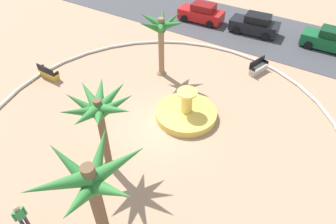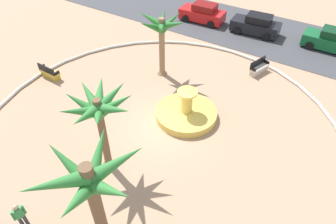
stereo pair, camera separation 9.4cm
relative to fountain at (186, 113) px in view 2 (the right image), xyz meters
The scene contains 13 objects.
ground_plane 1.87m from the fountain, 113.67° to the right, with size 80.00×80.00×0.00m, color tan.
plaza_curb 1.86m from the fountain, 113.67° to the right, with size 20.33×20.33×0.20m, color silver.
street_asphalt 12.89m from the fountain, 93.30° to the left, with size 48.00×8.00×0.03m, color #424247.
fountain is the anchor object (origin of this frame).
palm_tree_near_fountain 9.29m from the fountain, 81.46° to the right, with size 3.66×3.60×5.35m.
palm_tree_by_curb 5.65m from the fountain, 140.64° to the left, with size 3.33×3.10×4.38m.
palm_tree_mid_plaza 6.35m from the fountain, 105.71° to the right, with size 3.37×3.41×4.50m.
bench_east 7.09m from the fountain, 74.01° to the left, with size 0.96×1.68×1.00m.
bench_southeast 10.11m from the fountain, behind, with size 1.61×0.53×1.00m.
person_cyclist_helmet 9.93m from the fountain, 102.64° to the right, with size 0.27×0.52×1.64m.
parked_car_leftmost 13.23m from the fountain, 113.80° to the left, with size 4.10×2.11×1.67m.
parked_car_second 12.43m from the fountain, 91.97° to the left, with size 4.11×2.14×1.67m.
parked_car_third 14.08m from the fountain, 67.29° to the left, with size 4.03×1.97×1.67m.
Camera 2 is at (7.06, -10.14, 12.12)m, focal length 32.40 mm.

